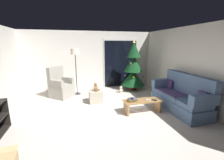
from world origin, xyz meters
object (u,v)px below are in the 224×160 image
at_px(floor_lamp, 75,56).
at_px(teddy_bear_chestnut, 96,87).
at_px(teddy_bear_cream_by_tree, 121,90).
at_px(christmas_tree, 133,69).
at_px(ottoman, 96,96).
at_px(armchair, 61,87).
at_px(book_stack, 132,100).
at_px(couch, 181,97).
at_px(coffee_table, 142,104).
at_px(remote_white, 149,100).
at_px(remote_black, 154,100).
at_px(cell_phone, 132,98).

bearing_deg(floor_lamp, teddy_bear_chestnut, -61.00).
height_order(floor_lamp, teddy_bear_cream_by_tree, floor_lamp).
xyz_separation_m(christmas_tree, ottoman, (-1.78, -1.08, -0.73)).
height_order(ottoman, teddy_bear_cream_by_tree, ottoman).
bearing_deg(armchair, book_stack, -44.31).
xyz_separation_m(couch, book_stack, (-1.50, 0.12, 0.01)).
height_order(coffee_table, christmas_tree, christmas_tree).
distance_m(remote_white, ottoman, 1.80).
xyz_separation_m(remote_white, christmas_tree, (0.42, 2.24, 0.56)).
distance_m(coffee_table, book_stack, 0.36).
bearing_deg(coffee_table, remote_white, -11.48).
distance_m(remote_black, cell_phone, 0.66).
bearing_deg(remote_black, couch, 121.42).
relative_size(remote_white, teddy_bear_chestnut, 0.55).
xyz_separation_m(coffee_table, teddy_bear_chestnut, (-1.18, 1.12, 0.28)).
distance_m(couch, remote_white, 1.02).
relative_size(remote_black, remote_white, 1.00).
relative_size(couch, teddy_bear_cream_by_tree, 6.82).
bearing_deg(couch, book_stack, 175.59).
xyz_separation_m(remote_black, floor_lamp, (-2.09, 2.29, 1.13)).
relative_size(coffee_table, remote_white, 7.05).
bearing_deg(teddy_bear_chestnut, armchair, 143.58).
bearing_deg(ottoman, cell_phone, -53.66).
bearing_deg(teddy_bear_cream_by_tree, floor_lamp, 171.05).
distance_m(coffee_table, teddy_bear_cream_by_tree, 1.92).
distance_m(cell_phone, armchair, 2.87).
height_order(armchair, floor_lamp, floor_lamp).
relative_size(coffee_table, floor_lamp, 0.62).
xyz_separation_m(remote_black, christmas_tree, (0.28, 2.30, 0.56)).
xyz_separation_m(couch, ottoman, (-2.38, 1.25, -0.20)).
xyz_separation_m(book_stack, cell_phone, (-0.02, -0.02, 0.05)).
relative_size(coffee_table, cell_phone, 7.64).
relative_size(christmas_tree, floor_lamp, 1.19).
xyz_separation_m(coffee_table, book_stack, (-0.32, -0.01, 0.16)).
bearing_deg(couch, teddy_bear_cream_by_tree, 121.02).
height_order(remote_white, ottoman, ottoman).
relative_size(ottoman, teddy_bear_cream_by_tree, 1.54).
bearing_deg(christmas_tree, remote_white, -100.66).
relative_size(couch, floor_lamp, 1.09).
bearing_deg(floor_lamp, couch, -38.03).
bearing_deg(christmas_tree, coffee_table, -105.16).
xyz_separation_m(armchair, teddy_bear_cream_by_tree, (2.33, -0.07, -0.28)).
xyz_separation_m(coffee_table, cell_phone, (-0.34, -0.03, 0.21)).
height_order(armchair, teddy_bear_cream_by_tree, armchair).
height_order(cell_phone, teddy_bear_chestnut, teddy_bear_chestnut).
height_order(couch, cell_phone, couch).
relative_size(book_stack, christmas_tree, 0.14).
relative_size(christmas_tree, teddy_bear_cream_by_tree, 7.42).
bearing_deg(remote_black, christmas_tree, -153.48).
relative_size(book_stack, armchair, 0.26).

